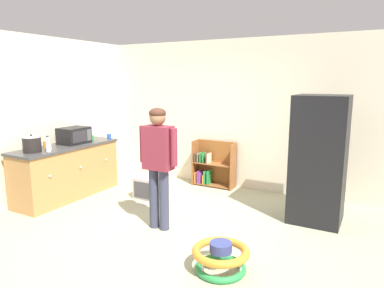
{
  "coord_description": "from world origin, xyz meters",
  "views": [
    {
      "loc": [
        2.41,
        -3.64,
        1.98
      ],
      "look_at": [
        0.14,
        0.53,
        1.1
      ],
      "focal_mm": 32.58,
      "sensor_mm": 36.0,
      "label": 1
    }
  ],
  "objects_px": {
    "crock_pot": "(32,144)",
    "white_cup": "(49,147)",
    "standing_person": "(158,157)",
    "green_cup": "(92,138)",
    "banana_bunch": "(90,137)",
    "pet_carrier": "(152,186)",
    "red_cup": "(38,145)",
    "orange_cup": "(46,144)",
    "clear_bottle": "(48,145)",
    "refrigerator": "(319,159)",
    "kitchen_counter": "(67,171)",
    "blue_cup": "(109,136)",
    "bookshelf": "(212,167)",
    "baby_walker": "(221,257)",
    "microwave": "(74,135)"
  },
  "relations": [
    {
      "from": "kitchen_counter",
      "to": "orange_cup",
      "type": "height_order",
      "value": "orange_cup"
    },
    {
      "from": "refrigerator",
      "to": "crock_pot",
      "type": "xyz_separation_m",
      "value": [
        -3.89,
        -1.61,
        0.13
      ]
    },
    {
      "from": "pet_carrier",
      "to": "blue_cup",
      "type": "bearing_deg",
      "value": 173.0
    },
    {
      "from": "refrigerator",
      "to": "crock_pot",
      "type": "bearing_deg",
      "value": -157.56
    },
    {
      "from": "microwave",
      "to": "baby_walker",
      "type": "bearing_deg",
      "value": -18.92
    },
    {
      "from": "kitchen_counter",
      "to": "green_cup",
      "type": "bearing_deg",
      "value": 83.63
    },
    {
      "from": "bookshelf",
      "to": "banana_bunch",
      "type": "relative_size",
      "value": 5.45
    },
    {
      "from": "banana_bunch",
      "to": "green_cup",
      "type": "xyz_separation_m",
      "value": [
        0.19,
        -0.16,
        0.02
      ]
    },
    {
      "from": "refrigerator",
      "to": "standing_person",
      "type": "bearing_deg",
      "value": -144.22
    },
    {
      "from": "standing_person",
      "to": "crock_pot",
      "type": "distance_m",
      "value": 2.11
    },
    {
      "from": "white_cup",
      "to": "orange_cup",
      "type": "relative_size",
      "value": 1.0
    },
    {
      "from": "microwave",
      "to": "white_cup",
      "type": "height_order",
      "value": "microwave"
    },
    {
      "from": "refrigerator",
      "to": "baby_walker",
      "type": "xyz_separation_m",
      "value": [
        -0.63,
        -1.9,
        -0.73
      ]
    },
    {
      "from": "green_cup",
      "to": "kitchen_counter",
      "type": "bearing_deg",
      "value": -96.37
    },
    {
      "from": "green_cup",
      "to": "white_cup",
      "type": "height_order",
      "value": "same"
    },
    {
      "from": "kitchen_counter",
      "to": "standing_person",
      "type": "relative_size",
      "value": 1.15
    },
    {
      "from": "crock_pot",
      "to": "green_cup",
      "type": "relative_size",
      "value": 2.89
    },
    {
      "from": "kitchen_counter",
      "to": "pet_carrier",
      "type": "relative_size",
      "value": 3.4
    },
    {
      "from": "banana_bunch",
      "to": "red_cup",
      "type": "relative_size",
      "value": 1.64
    },
    {
      "from": "banana_bunch",
      "to": "clear_bottle",
      "type": "relative_size",
      "value": 0.63
    },
    {
      "from": "clear_bottle",
      "to": "red_cup",
      "type": "xyz_separation_m",
      "value": [
        -0.4,
        0.13,
        -0.05
      ]
    },
    {
      "from": "pet_carrier",
      "to": "clear_bottle",
      "type": "height_order",
      "value": "clear_bottle"
    },
    {
      "from": "pet_carrier",
      "to": "white_cup",
      "type": "bearing_deg",
      "value": -135.54
    },
    {
      "from": "baby_walker",
      "to": "pet_carrier",
      "type": "distance_m",
      "value": 2.6
    },
    {
      "from": "white_cup",
      "to": "green_cup",
      "type": "bearing_deg",
      "value": 92.16
    },
    {
      "from": "standing_person",
      "to": "banana_bunch",
      "type": "xyz_separation_m",
      "value": [
        -2.22,
        1.03,
        -0.06
      ]
    },
    {
      "from": "baby_walker",
      "to": "clear_bottle",
      "type": "xyz_separation_m",
      "value": [
        -3.06,
        0.42,
        0.84
      ]
    },
    {
      "from": "red_cup",
      "to": "orange_cup",
      "type": "relative_size",
      "value": 1.0
    },
    {
      "from": "pet_carrier",
      "to": "orange_cup",
      "type": "distance_m",
      "value": 1.86
    },
    {
      "from": "banana_bunch",
      "to": "blue_cup",
      "type": "distance_m",
      "value": 0.37
    },
    {
      "from": "blue_cup",
      "to": "red_cup",
      "type": "bearing_deg",
      "value": -108.9
    },
    {
      "from": "green_cup",
      "to": "white_cup",
      "type": "xyz_separation_m",
      "value": [
        0.04,
        -0.96,
        0.0
      ]
    },
    {
      "from": "white_cup",
      "to": "blue_cup",
      "type": "distance_m",
      "value": 1.25
    },
    {
      "from": "pet_carrier",
      "to": "orange_cup",
      "type": "xyz_separation_m",
      "value": [
        -1.38,
        -0.98,
        0.77
      ]
    },
    {
      "from": "crock_pot",
      "to": "white_cup",
      "type": "bearing_deg",
      "value": 67.73
    },
    {
      "from": "standing_person",
      "to": "white_cup",
      "type": "xyz_separation_m",
      "value": [
        -2.0,
        -0.08,
        -0.04
      ]
    },
    {
      "from": "crock_pot",
      "to": "blue_cup",
      "type": "distance_m",
      "value": 1.49
    },
    {
      "from": "standing_person",
      "to": "banana_bunch",
      "type": "bearing_deg",
      "value": 155.04
    },
    {
      "from": "bookshelf",
      "to": "clear_bottle",
      "type": "height_order",
      "value": "clear_bottle"
    },
    {
      "from": "red_cup",
      "to": "kitchen_counter",
      "type": "bearing_deg",
      "value": 62.56
    },
    {
      "from": "kitchen_counter",
      "to": "baby_walker",
      "type": "xyz_separation_m",
      "value": [
        3.26,
        -0.93,
        -0.29
      ]
    },
    {
      "from": "standing_person",
      "to": "green_cup",
      "type": "height_order",
      "value": "standing_person"
    },
    {
      "from": "bookshelf",
      "to": "green_cup",
      "type": "distance_m",
      "value": 2.27
    },
    {
      "from": "clear_bottle",
      "to": "orange_cup",
      "type": "relative_size",
      "value": 2.59
    },
    {
      "from": "baby_walker",
      "to": "orange_cup",
      "type": "bearing_deg",
      "value": 169.15
    },
    {
      "from": "refrigerator",
      "to": "red_cup",
      "type": "relative_size",
      "value": 18.74
    },
    {
      "from": "standing_person",
      "to": "crock_pot",
      "type": "bearing_deg",
      "value": -171.62
    },
    {
      "from": "pet_carrier",
      "to": "green_cup",
      "type": "distance_m",
      "value": 1.41
    },
    {
      "from": "orange_cup",
      "to": "red_cup",
      "type": "bearing_deg",
      "value": -117.5
    },
    {
      "from": "crock_pot",
      "to": "clear_bottle",
      "type": "relative_size",
      "value": 1.12
    }
  ]
}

